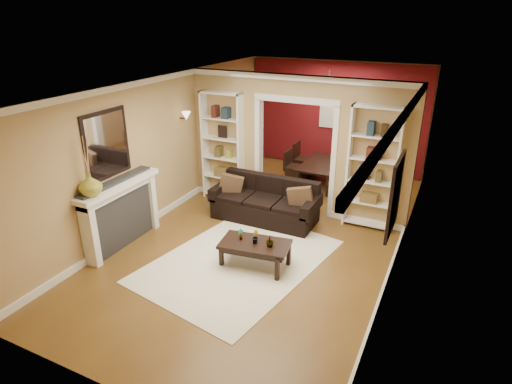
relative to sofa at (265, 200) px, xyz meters
The scene contains 30 objects.
floor 0.68m from the sofa, 55.12° to the right, with size 8.00×8.00×0.00m, color brown.
ceiling 2.36m from the sofa, 55.12° to the right, with size 8.00×8.00×0.00m, color white.
wall_back 3.69m from the sofa, 84.95° to the left, with size 8.00×8.00×0.00m, color tan.
wall_front 4.56m from the sofa, 85.97° to the right, with size 8.00×8.00×0.00m, color tan.
wall_left 2.20m from the sofa, 166.92° to the right, with size 8.00×8.00×0.00m, color tan.
wall_right 2.77m from the sofa, ahead, with size 8.00×8.00×0.00m, color tan.
partition_wall 1.25m from the sofa, 67.30° to the left, with size 4.50×0.15×2.70m, color tan.
red_back_panel 3.65m from the sofa, 84.91° to the left, with size 4.44×0.04×2.64m, color maroon.
dining_window 3.68m from the sofa, 84.85° to the left, with size 0.78×0.03×0.98m, color #8CA5CC.
area_rug 1.64m from the sofa, 80.60° to the right, with size 2.25×3.15×0.01m, color white.
sofa is the anchor object (origin of this frame).
pillow_left 0.76m from the sofa, behind, with size 0.45×0.13×0.45m, color brown.
pillow_right 0.76m from the sofa, ahead, with size 0.45×0.13×0.45m, color brown.
coffee_table 1.68m from the sofa, 70.73° to the right, with size 1.09×0.59×0.41m, color black.
plant_left 1.60m from the sofa, 79.36° to the right, with size 0.10×0.07×0.19m, color #336626.
plant_center 1.67m from the sofa, 70.73° to the right, with size 0.12×0.10×0.22m, color #336626.
plant_right 1.77m from the sofa, 62.91° to the right, with size 0.12×0.12×0.21m, color #336626.
bookshelf_left 1.56m from the sofa, 154.87° to the left, with size 0.90×0.30×2.30m, color white.
bookshelf_right 2.09m from the sofa, 17.29° to the left, with size 0.90×0.30×2.30m, color white.
fireplace 2.64m from the sofa, 132.33° to the right, with size 0.32×1.70×1.16m, color white.
vase 3.23m from the sofa, 125.10° to the right, with size 0.35×0.35×0.36m, color olive.
mirror 3.07m from the sofa, 134.50° to the right, with size 0.03×0.95×1.10m, color silver.
wall_sconce 2.33m from the sofa, behind, with size 0.18×0.18×0.22m, color #FFE0A5.
framed_art 3.13m from the sofa, 29.88° to the right, with size 0.04×0.85×1.05m, color black.
dining_table 2.33m from the sofa, 78.78° to the left, with size 0.84×1.50×0.53m, color black.
dining_chair_nw 1.98m from the sofa, 92.82° to the left, with size 0.42×0.42×0.84m, color black.
dining_chair_ne 2.22m from the sofa, 63.15° to the left, with size 0.40×0.40×0.81m, color black.
dining_chair_sw 2.58m from the sofa, 92.17° to the left, with size 0.43×0.43×0.87m, color black.
dining_chair_se 2.77m from the sofa, 68.77° to the left, with size 0.39×0.39×0.79m, color black.
chandelier 2.79m from the sofa, 82.06° to the left, with size 0.50×0.50×0.30m, color #322616.
Camera 1 is at (2.80, -6.41, 3.78)m, focal length 30.00 mm.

